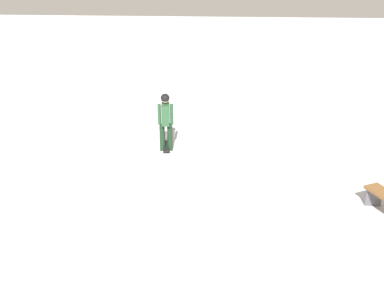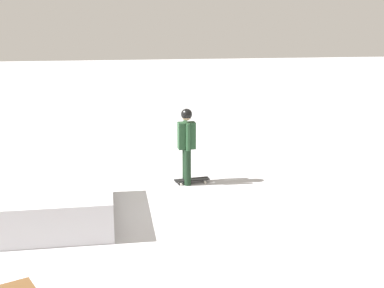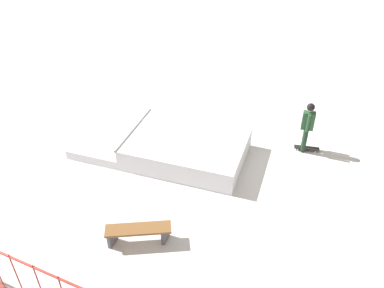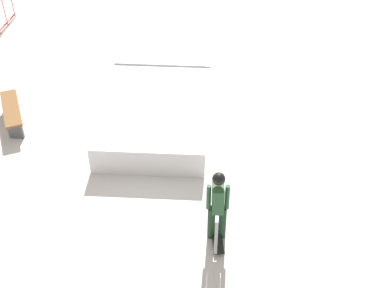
{
  "view_description": "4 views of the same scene",
  "coord_description": "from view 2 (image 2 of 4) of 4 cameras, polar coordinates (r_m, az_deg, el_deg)",
  "views": [
    {
      "loc": [
        8.95,
        -0.03,
        5.44
      ],
      "look_at": [
        -1.23,
        -0.66,
        0.9
      ],
      "focal_mm": 41.53,
      "sensor_mm": 36.0,
      "label": 1
    },
    {
      "loc": [
        -1.42,
        9.73,
        3.9
      ],
      "look_at": [
        -2.83,
        -1.21,
        1.0
      ],
      "focal_mm": 49.29,
      "sensor_mm": 36.0,
      "label": 2
    },
    {
      "loc": [
        -2.99,
        9.64,
        7.71
      ],
      "look_at": [
        0.48,
        0.25,
        0.6
      ],
      "focal_mm": 37.24,
      "sensor_mm": 36.0,
      "label": 3
    },
    {
      "loc": [
        -9.67,
        -1.62,
        8.27
      ],
      "look_at": [
        -0.98,
        -0.86,
        0.9
      ],
      "focal_mm": 49.15,
      "sensor_mm": 36.0,
      "label": 4
    }
  ],
  "objects": [
    {
      "name": "ground_plane",
      "position": [
        10.58,
        -14.65,
        -7.41
      ],
      "size": [
        60.0,
        60.0,
        0.0
      ],
      "primitive_type": "plane",
      "color": "silver"
    },
    {
      "name": "skater",
      "position": [
        11.68,
        -0.59,
        0.39
      ],
      "size": [
        0.4,
        0.44,
        1.73
      ],
      "rotation": [
        0.0,
        0.0,
        3.22
      ],
      "color": "black",
      "rests_on": "ground"
    },
    {
      "name": "skateboard",
      "position": [
        11.98,
        -0.02,
        -3.89
      ],
      "size": [
        0.82,
        0.35,
        0.09
      ],
      "rotation": [
        0.0,
        0.0,
        3.29
      ],
      "color": "black",
      "rests_on": "ground"
    }
  ]
}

